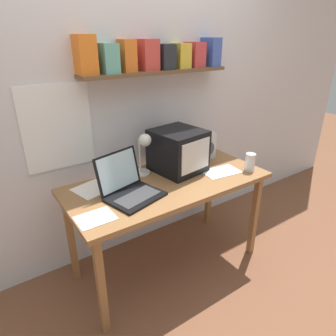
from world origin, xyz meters
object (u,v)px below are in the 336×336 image
Objects in this scene: crt_monitor at (178,151)px; desk_lamp at (143,150)px; printed_handout at (97,187)px; loose_paper_near_monitor at (95,218)px; loose_paper_near_laptop at (221,172)px; space_heater at (204,146)px; laptop at (128,185)px; juice_glass at (250,163)px; corner_desk at (168,190)px.

desk_lamp is (-0.26, 0.06, 0.04)m from crt_monitor.
printed_handout is 1.58× the size of loose_paper_near_monitor.
desk_lamp is at bearing -2.23° from printed_handout.
desk_lamp is 0.62m from loose_paper_near_laptop.
loose_paper_near_laptop is at bearing -47.25° from desk_lamp.
space_heater is 1.02× the size of loose_paper_near_monitor.
crt_monitor is 1.35× the size of loose_paper_near_laptop.
laptop is 1.19× the size of printed_handout.
space_heater is at bearing 76.05° from loose_paper_near_laptop.
crt_monitor is 1.25× the size of desk_lamp.
desk_lamp is (0.24, 0.20, 0.13)m from laptop.
juice_glass is 1.15m from printed_handout.
laptop is 1.88× the size of loose_paper_near_monitor.
crt_monitor is 1.83× the size of space_heater.
crt_monitor is at bearing 144.63° from juice_glass.
corner_desk is 0.44m from loose_paper_near_laptop.
space_heater is (0.58, 0.01, -0.09)m from desk_lamp.
desk_lamp is 0.82m from juice_glass.
loose_paper_near_monitor is (-1.03, -0.06, 0.00)m from loose_paper_near_laptop.
space_heater is at bearing 17.54° from loose_paper_near_monitor.
corner_desk is 0.31m from crt_monitor.
crt_monitor is (0.17, 0.11, 0.23)m from corner_desk.
printed_handout is at bearing 161.19° from loose_paper_near_laptop.
printed_handout is (-0.63, 0.08, -0.16)m from crt_monitor.
loose_paper_near_monitor reaches higher than corner_desk.
crt_monitor is 0.56m from juice_glass.
laptop is at bearing -172.86° from crt_monitor.
laptop is 1.36× the size of loose_paper_near_laptop.
crt_monitor reaches higher than corner_desk.
desk_lamp is 0.42m from printed_handout.
loose_paper_near_laptop is 0.93m from printed_handout.
desk_lamp reaches higher than crt_monitor.
printed_handout is 0.39m from loose_paper_near_monitor.
juice_glass reaches higher than corner_desk.
laptop is at bearing 173.54° from loose_paper_near_laptop.
juice_glass is 0.62× the size of space_heater.
desk_lamp is at bearing 25.49° from laptop.
laptop is at bearing -157.82° from desk_lamp.
loose_paper_near_monitor is at bearing -113.32° from printed_handout.
juice_glass reaches higher than loose_paper_near_monitor.
space_heater is 1.16m from loose_paper_near_monitor.
juice_glass reaches higher than printed_handout.
desk_lamp is at bearing 150.83° from loose_paper_near_laptop.
desk_lamp is 1.49× the size of loose_paper_near_monitor.
corner_desk is 4.50× the size of desk_lamp.
corner_desk is at bearing -149.27° from space_heater.
desk_lamp reaches higher than space_heater.
crt_monitor is 1.86× the size of loose_paper_near_monitor.
loose_paper_near_monitor is (-0.61, -0.16, 0.07)m from corner_desk.
loose_paper_near_laptop reaches higher than corner_desk.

